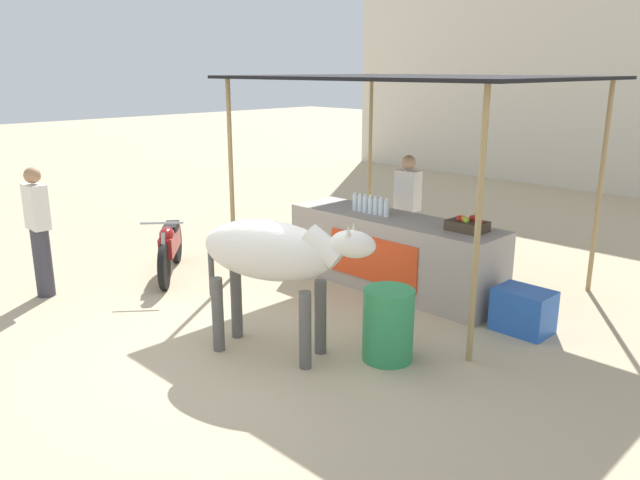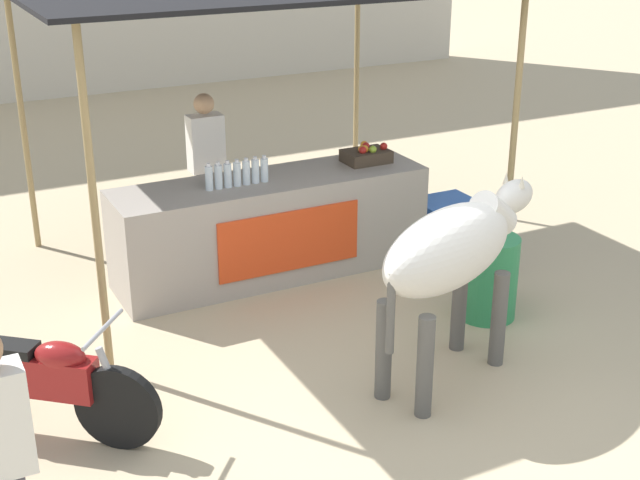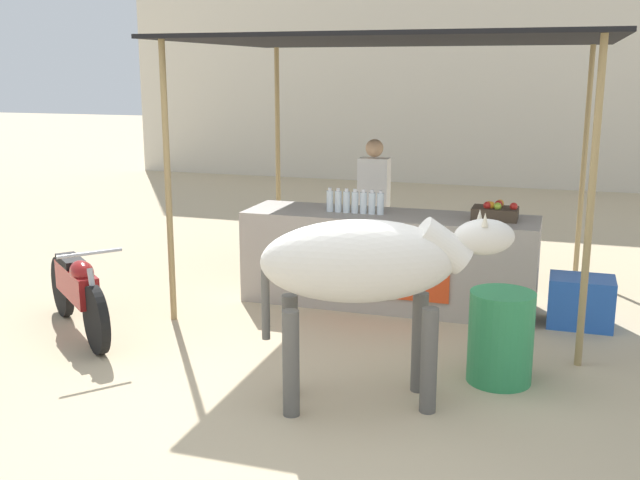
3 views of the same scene
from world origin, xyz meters
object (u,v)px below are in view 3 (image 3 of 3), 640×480
fruit_crate (495,212)px  water_barrel (501,337)px  cooler_box (581,302)px  cow (368,267)px  stall_counter (388,260)px  motorcycle_parked (78,289)px  vendor_behind_counter (373,210)px

fruit_crate → water_barrel: fruit_crate is taller
fruit_crate → cooler_box: size_ratio=0.73×
cow → stall_counter: bearing=99.2°
fruit_crate → water_barrel: (0.23, -1.73, -0.67)m
stall_counter → motorcycle_parked: 3.08m
stall_counter → motorcycle_parked: size_ratio=2.10×
vendor_behind_counter → cow: 3.22m
stall_counter → cooler_box: 1.93m
fruit_crate → motorcycle_parked: size_ratio=0.31×
water_barrel → cooler_box: bearing=68.5°
cooler_box → motorcycle_parked: 4.74m
cooler_box → stall_counter: bearing=177.1°
vendor_behind_counter → fruit_crate: bearing=-26.5°
fruit_crate → vendor_behind_counter: bearing=153.5°
fruit_crate → water_barrel: bearing=-82.4°
vendor_behind_counter → cow: size_ratio=0.90×
fruit_crate → motorcycle_parked: (-3.58, -1.82, -0.61)m
vendor_behind_counter → cooler_box: 2.49m
water_barrel → cow: bearing=-142.3°
water_barrel → cow: cow is taller
vendor_behind_counter → water_barrel: size_ratio=2.25×
motorcycle_parked → water_barrel: bearing=1.3°
cooler_box → water_barrel: (-0.62, -1.58, 0.13)m
stall_counter → vendor_behind_counter: vendor_behind_counter is taller
fruit_crate → water_barrel: size_ratio=0.60×
cooler_box → cow: bearing=-123.8°
stall_counter → water_barrel: (1.29, -1.68, -0.11)m
fruit_crate → cooler_box: (0.85, -0.15, -0.79)m
fruit_crate → cooler_box: fruit_crate is taller
cow → motorcycle_parked: cow is taller
stall_counter → water_barrel: size_ratio=4.10×
stall_counter → fruit_crate: (1.06, 0.05, 0.55)m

